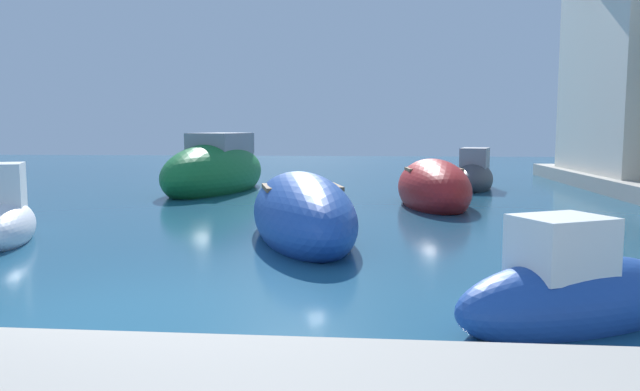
# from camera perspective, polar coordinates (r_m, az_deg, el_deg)

# --- Properties ---
(ground) EXTENTS (80.00, 80.00, 0.00)m
(ground) POSITION_cam_1_polar(r_m,az_deg,el_deg) (7.41, -17.80, -10.44)
(ground) COLOR #1E5170
(quay_promenade) EXTENTS (44.00, 32.00, 0.50)m
(quay_promenade) POSITION_cam_1_polar(r_m,az_deg,el_deg) (6.60, 18.28, -10.27)
(quay_promenade) COLOR #ADA89E
(quay_promenade) RESTS_ON ground
(moored_boat_1) EXTENTS (3.32, 6.62, 2.41)m
(moored_boat_1) POSITION_cam_1_polar(r_m,az_deg,el_deg) (20.90, -9.68, 2.24)
(moored_boat_1) COLOR #197233
(moored_boat_1) RESTS_ON ground
(moored_boat_2) EXTENTS (3.18, 5.80, 1.62)m
(moored_boat_2) POSITION_cam_1_polar(r_m,az_deg,el_deg) (11.76, -1.71, -1.76)
(moored_boat_2) COLOR #1E479E
(moored_boat_2) RESTS_ON ground
(moored_boat_3) EXTENTS (2.16, 3.68, 1.68)m
(moored_boat_3) POSITION_cam_1_polar(r_m,az_deg,el_deg) (21.90, 14.12, 1.74)
(moored_boat_3) COLOR #3F3F47
(moored_boat_3) RESTS_ON ground
(moored_boat_4) EXTENTS (2.19, 3.17, 1.65)m
(moored_boat_4) POSITION_cam_1_polar(r_m,az_deg,el_deg) (12.95, -27.31, -2.05)
(moored_boat_4) COLOR white
(moored_boat_4) RESTS_ON ground
(moored_boat_6) EXTENTS (2.24, 4.74, 1.64)m
(moored_boat_6) POSITION_cam_1_polar(r_m,az_deg,el_deg) (16.96, 10.50, 0.62)
(moored_boat_6) COLOR #B21E1E
(moored_boat_6) RESTS_ON ground
(moored_boat_9) EXTENTS (3.16, 2.28, 1.40)m
(moored_boat_9) POSITION_cam_1_polar(r_m,az_deg,el_deg) (7.14, 22.64, -8.46)
(moored_boat_9) COLOR #1E479E
(moored_boat_9) RESTS_ON ground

